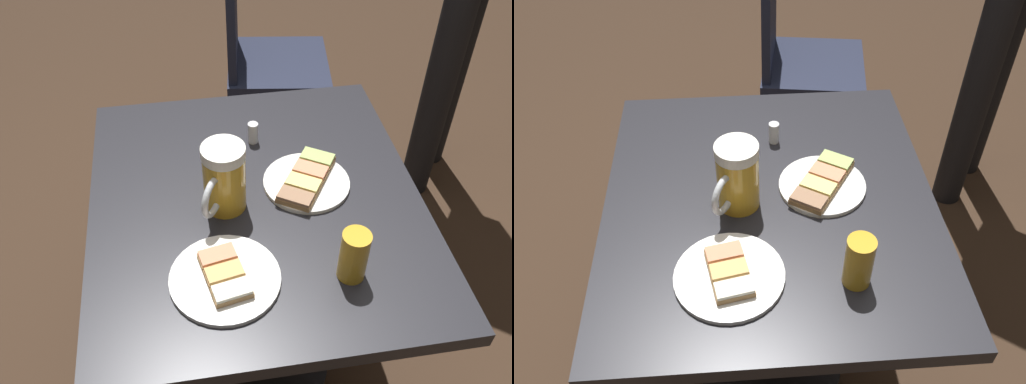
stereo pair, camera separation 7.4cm
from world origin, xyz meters
TOP-DOWN VIEW (x-y plane):
  - ground_plane at (0.00, 0.00)m, footprint 6.00×6.00m
  - cafe_table at (0.00, 0.00)m, footprint 0.82×0.73m
  - plate_near at (-0.03, 0.12)m, footprint 0.20×0.20m
  - plate_far at (0.21, -0.09)m, footprint 0.22×0.22m
  - beer_mug at (0.01, -0.07)m, footprint 0.14×0.10m
  - beer_glass_small at (0.24, 0.15)m, footprint 0.06×0.06m
  - salt_shaker at (-0.20, 0.02)m, footprint 0.03×0.03m
  - cafe_chair at (-0.98, 0.17)m, footprint 0.43×0.43m

SIDE VIEW (x-z plane):
  - ground_plane at x=0.00m, z-range 0.00..0.00m
  - cafe_chair at x=-0.98m, z-range 0.07..0.96m
  - cafe_table at x=0.00m, z-range 0.21..0.91m
  - plate_far at x=0.21m, z-range 0.70..0.73m
  - plate_near at x=-0.03m, z-range 0.70..0.73m
  - salt_shaker at x=-0.20m, z-range 0.70..0.76m
  - beer_glass_small at x=0.24m, z-range 0.70..0.82m
  - beer_mug at x=0.01m, z-range 0.70..0.86m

